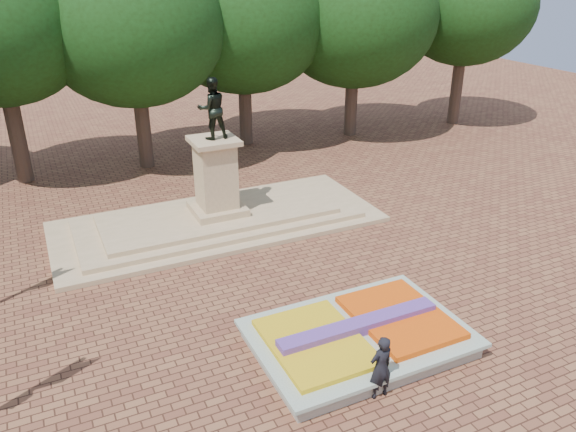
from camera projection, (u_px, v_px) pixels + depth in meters
The scene contains 5 objects.
ground at pixel (299, 320), 18.15m from camera, with size 90.00×90.00×0.00m, color brown.
flower_bed at pixel (359, 336), 16.75m from camera, with size 6.30×4.30×0.91m.
monument at pixel (218, 206), 24.36m from camera, with size 14.00×6.00×6.40m.
tree_row_back at pixel (194, 38), 31.07m from camera, with size 44.80×8.80×10.43m.
pedestrian at pixel (381, 367), 14.61m from camera, with size 0.69×0.45×1.89m, color black.
Camera 1 is at (-6.76, -13.50, 10.62)m, focal length 35.00 mm.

